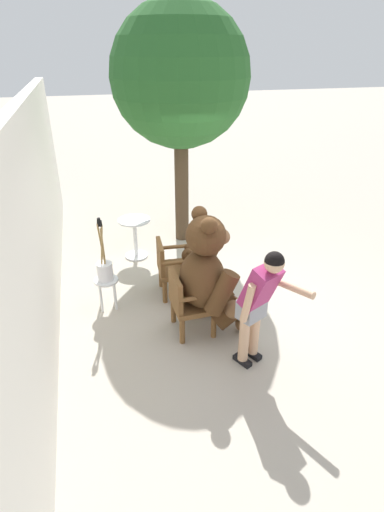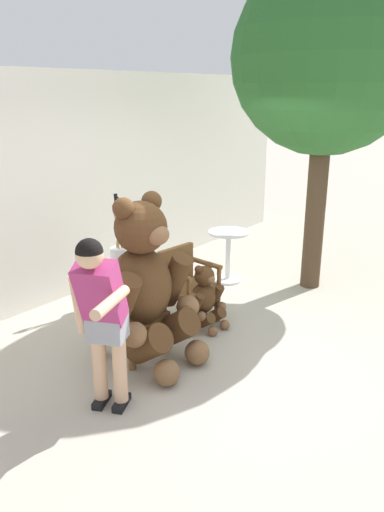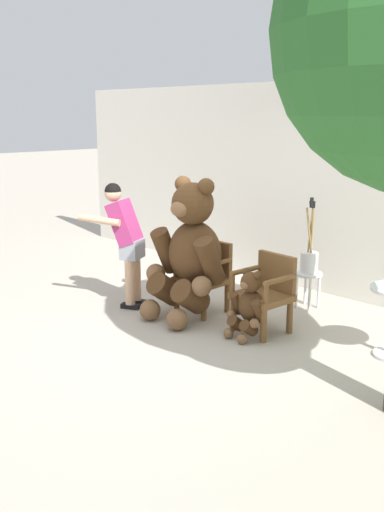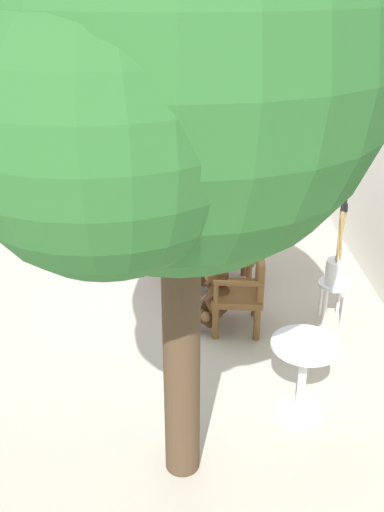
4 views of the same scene
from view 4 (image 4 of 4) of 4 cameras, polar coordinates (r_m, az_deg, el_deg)
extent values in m
plane|color=#B2A899|center=(6.51, -1.23, -4.86)|extent=(60.00, 60.00, 0.00)
cube|color=brown|center=(6.75, 3.76, 0.19)|extent=(0.57, 0.53, 0.07)
cylinder|color=brown|center=(7.04, 1.82, -0.63)|extent=(0.07, 0.07, 0.37)
cylinder|color=brown|center=(6.63, 2.08, -2.41)|extent=(0.07, 0.07, 0.37)
cylinder|color=brown|center=(7.08, 5.22, -0.57)|extent=(0.07, 0.07, 0.37)
cylinder|color=brown|center=(6.67, 5.69, -2.34)|extent=(0.07, 0.07, 0.37)
cube|color=brown|center=(6.68, 5.78, 2.12)|extent=(0.52, 0.07, 0.42)
cylinder|color=brown|center=(6.87, 3.62, 3.01)|extent=(0.06, 0.48, 0.06)
cylinder|color=brown|center=(6.90, 1.85, 2.15)|extent=(0.05, 0.05, 0.22)
cylinder|color=brown|center=(6.42, 4.03, 1.27)|extent=(0.06, 0.48, 0.06)
cylinder|color=brown|center=(6.45, 2.15, 0.35)|extent=(0.05, 0.05, 0.22)
cube|color=brown|center=(5.93, 4.47, -3.73)|extent=(0.60, 0.56, 0.07)
cylinder|color=brown|center=(6.24, 2.44, -4.39)|extent=(0.07, 0.07, 0.37)
cylinder|color=brown|center=(5.85, 2.36, -6.67)|extent=(0.07, 0.07, 0.37)
cylinder|color=brown|center=(6.25, 6.30, -4.48)|extent=(0.07, 0.07, 0.37)
cylinder|color=brown|center=(5.86, 6.50, -6.76)|extent=(0.07, 0.07, 0.37)
cube|color=brown|center=(5.82, 6.82, -1.69)|extent=(0.52, 0.10, 0.42)
cylinder|color=brown|center=(6.03, 4.52, -0.45)|extent=(0.09, 0.48, 0.06)
cylinder|color=brown|center=(6.08, 2.51, -1.33)|extent=(0.05, 0.05, 0.22)
cylinder|color=brown|center=(5.59, 4.60, -2.73)|extent=(0.09, 0.48, 0.06)
cylinder|color=brown|center=(5.64, 2.42, -3.66)|extent=(0.05, 0.05, 0.22)
ellipsoid|color=#4C3019|center=(6.60, 2.80, 2.93)|extent=(0.69, 0.58, 0.78)
sphere|color=#4C3019|center=(6.38, 2.57, 7.90)|extent=(0.50, 0.50, 0.50)
ellipsoid|color=brown|center=(6.38, 0.66, 7.57)|extent=(0.24, 0.19, 0.18)
sphere|color=black|center=(6.38, 0.66, 7.68)|extent=(0.07, 0.07, 0.07)
sphere|color=#4C3019|center=(6.50, 2.71, 10.18)|extent=(0.20, 0.20, 0.20)
sphere|color=#4C3019|center=(6.14, 2.99, 9.23)|extent=(0.20, 0.20, 0.20)
cylinder|color=#4C3019|center=(6.92, 1.48, 4.10)|extent=(0.23, 0.44, 0.59)
sphere|color=brown|center=(7.03, 0.17, 2.17)|extent=(0.23, 0.23, 0.23)
cylinder|color=#4C3019|center=(6.25, 1.88, 1.60)|extent=(0.23, 0.44, 0.59)
sphere|color=brown|center=(6.34, 0.45, -0.63)|extent=(0.23, 0.23, 0.23)
cylinder|color=#4C3019|center=(6.94, 0.23, 0.36)|extent=(0.29, 0.49, 0.46)
sphere|color=brown|center=(7.05, -1.69, -1.13)|extent=(0.25, 0.25, 0.25)
cylinder|color=#4C3019|center=(6.57, 0.38, -1.22)|extent=(0.29, 0.49, 0.46)
sphere|color=brown|center=(6.65, -1.65, -2.93)|extent=(0.25, 0.25, 0.25)
ellipsoid|color=#4C3019|center=(5.95, 2.72, -4.27)|extent=(0.33, 0.28, 0.35)
sphere|color=#4C3019|center=(5.81, 2.60, -1.95)|extent=(0.22, 0.22, 0.22)
ellipsoid|color=brown|center=(5.82, 1.66, -2.07)|extent=(0.11, 0.09, 0.08)
sphere|color=black|center=(5.82, 1.66, -2.02)|extent=(0.03, 0.03, 0.03)
sphere|color=#4C3019|center=(5.84, 2.75, -0.74)|extent=(0.09, 0.09, 0.09)
sphere|color=#4C3019|center=(5.69, 2.73, -1.50)|extent=(0.09, 0.09, 0.09)
cylinder|color=#4C3019|center=(6.09, 2.18, -3.48)|extent=(0.12, 0.20, 0.27)
sphere|color=brown|center=(6.16, 1.51, -4.38)|extent=(0.11, 0.11, 0.11)
cylinder|color=#4C3019|center=(5.80, 2.11, -5.08)|extent=(0.12, 0.20, 0.27)
sphere|color=brown|center=(5.86, 1.39, -6.10)|extent=(0.11, 0.11, 0.11)
cylinder|color=#4C3019|center=(6.13, 1.47, -5.35)|extent=(0.15, 0.23, 0.21)
sphere|color=brown|center=(6.19, 0.48, -6.02)|extent=(0.11, 0.11, 0.11)
cylinder|color=#4C3019|center=(5.97, 1.41, -6.29)|extent=(0.15, 0.23, 0.21)
sphere|color=brown|center=(6.01, 0.38, -7.08)|extent=(0.11, 0.11, 0.11)
cube|color=black|center=(7.60, 0.23, 0.19)|extent=(0.26, 0.18, 0.06)
cylinder|color=tan|center=(7.42, 0.24, 3.25)|extent=(0.12, 0.12, 0.82)
cube|color=black|center=(7.52, -0.99, -0.08)|extent=(0.26, 0.18, 0.06)
cylinder|color=tan|center=(7.34, -1.02, 3.01)|extent=(0.12, 0.12, 0.82)
cube|color=gray|center=(7.27, -0.39, 5.16)|extent=(0.33, 0.37, 0.24)
cube|color=#9E2D66|center=(7.25, -0.74, 7.78)|extent=(0.48, 0.45, 0.58)
sphere|color=tan|center=(7.27, -1.27, 10.78)|extent=(0.21, 0.21, 0.21)
sphere|color=black|center=(7.26, -1.27, 10.93)|extent=(0.21, 0.21, 0.21)
cylinder|color=tan|center=(7.37, -2.95, 8.48)|extent=(0.55, 0.32, 0.13)
cylinder|color=tan|center=(7.37, 0.60, 7.11)|extent=(0.19, 0.15, 0.51)
cylinder|color=silver|center=(6.19, 14.05, -2.73)|extent=(0.34, 0.34, 0.03)
cylinder|color=silver|center=(6.24, 14.93, -5.00)|extent=(0.04, 0.04, 0.43)
cylinder|color=silver|center=(6.41, 14.48, -4.09)|extent=(0.04, 0.04, 0.43)
cylinder|color=silver|center=(6.19, 13.16, -5.06)|extent=(0.04, 0.04, 0.43)
cylinder|color=silver|center=(6.36, 12.76, -4.14)|extent=(0.04, 0.04, 0.43)
cylinder|color=white|center=(6.12, 14.20, -1.54)|extent=(0.22, 0.22, 0.26)
cylinder|color=#997A47|center=(5.99, 14.56, 1.35)|extent=(0.04, 0.08, 0.78)
cylinder|color=black|center=(5.83, 15.02, 5.17)|extent=(0.05, 0.05, 0.08)
cylinder|color=#997A47|center=(5.98, 14.67, 1.07)|extent=(0.10, 0.10, 0.73)
cylinder|color=black|center=(5.82, 15.11, 4.70)|extent=(0.05, 0.05, 0.09)
cylinder|color=#997A47|center=(5.98, 14.42, 1.14)|extent=(0.16, 0.04, 0.73)
cylinder|color=black|center=(5.83, 14.86, 4.78)|extent=(0.06, 0.05, 0.09)
cylinder|color=silver|center=(4.70, 11.31, -8.69)|extent=(0.56, 0.56, 0.03)
cylinder|color=silver|center=(4.91, 10.94, -12.15)|extent=(0.07, 0.07, 0.69)
cylinder|color=silver|center=(5.12, 10.62, -15.06)|extent=(0.40, 0.40, 0.03)
cylinder|color=#473523|center=(3.89, -1.07, -8.31)|extent=(0.26, 0.26, 2.29)
sphere|color=#286028|center=(3.24, -1.34, 18.83)|extent=(2.33, 2.33, 2.33)
sphere|color=#286028|center=(2.73, -8.82, 12.20)|extent=(1.40, 1.40, 1.40)
camera|label=1|loc=(10.33, 9.37, 25.83)|focal=28.00mm
camera|label=2|loc=(9.65, -18.75, 20.14)|focal=35.00mm
camera|label=3|loc=(4.51, -69.25, -3.95)|focal=40.00mm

